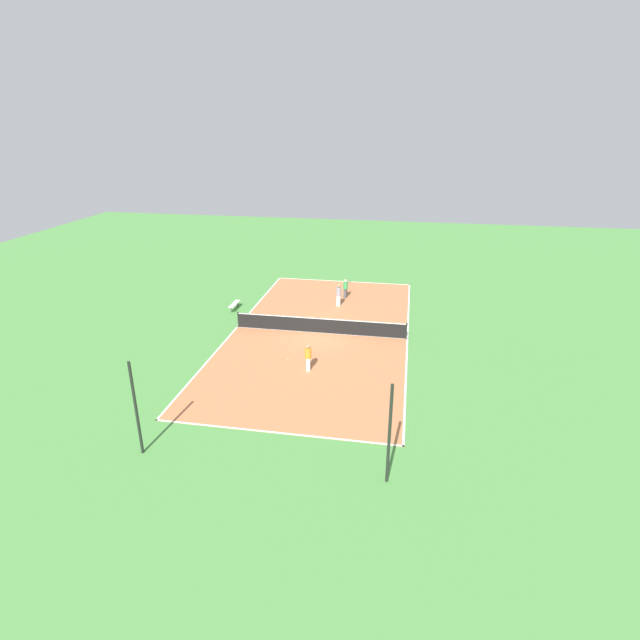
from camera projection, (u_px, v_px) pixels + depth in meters
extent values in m
plane|color=#47843D|center=(320.00, 333.00, 32.24)|extent=(80.00, 80.00, 0.00)
cube|color=#AD6B42|center=(320.00, 333.00, 32.24)|extent=(11.28, 22.72, 0.02)
cube|color=white|center=(407.00, 339.00, 31.32)|extent=(0.10, 22.72, 0.00)
cube|color=white|center=(237.00, 327.00, 33.15)|extent=(0.10, 22.72, 0.00)
cube|color=white|center=(343.00, 281.00, 42.58)|extent=(11.28, 0.10, 0.00)
cube|color=white|center=(275.00, 432.00, 21.89)|extent=(11.28, 0.10, 0.00)
cube|color=white|center=(320.00, 333.00, 32.24)|extent=(11.28, 0.10, 0.00)
cylinder|color=black|center=(406.00, 331.00, 31.14)|extent=(0.10, 0.10, 1.06)
cylinder|color=black|center=(238.00, 319.00, 32.93)|extent=(0.10, 0.10, 1.06)
cube|color=black|center=(320.00, 325.00, 32.05)|extent=(10.98, 0.03, 1.01)
cube|color=white|center=(320.00, 319.00, 31.87)|extent=(10.98, 0.04, 0.06)
cube|color=silver|center=(234.00, 304.00, 36.12)|extent=(0.36, 1.68, 0.04)
cylinder|color=#4C4C51|center=(238.00, 304.00, 36.83)|extent=(0.08, 0.08, 0.41)
cylinder|color=#4C4C51|center=(231.00, 310.00, 35.57)|extent=(0.08, 0.08, 0.41)
cube|color=#4C4C51|center=(345.00, 293.00, 38.49)|extent=(0.27, 0.30, 0.73)
cylinder|color=green|center=(345.00, 285.00, 38.26)|extent=(0.45, 0.45, 0.51)
sphere|color=beige|center=(346.00, 281.00, 38.12)|extent=(0.22, 0.22, 0.22)
cylinder|color=#262626|center=(347.00, 283.00, 38.47)|extent=(0.12, 0.28, 0.03)
torus|color=black|center=(349.00, 282.00, 38.70)|extent=(0.38, 0.38, 0.02)
cube|color=white|center=(308.00, 364.00, 27.21)|extent=(0.25, 0.29, 0.78)
cylinder|color=orange|center=(308.00, 353.00, 26.97)|extent=(0.42, 0.42, 0.54)
sphere|color=#A87A56|center=(308.00, 346.00, 26.83)|extent=(0.23, 0.23, 0.23)
cube|color=white|center=(339.00, 301.00, 36.75)|extent=(0.28, 0.24, 0.84)
cylinder|color=gray|center=(339.00, 291.00, 36.48)|extent=(0.42, 0.42, 0.59)
sphere|color=#A87A56|center=(339.00, 286.00, 36.33)|extent=(0.25, 0.25, 0.25)
sphere|color=#CCE033|center=(288.00, 359.00, 28.56)|extent=(0.07, 0.07, 0.07)
sphere|color=#CCE033|center=(337.00, 323.00, 33.71)|extent=(0.07, 0.07, 0.07)
cylinder|color=black|center=(389.00, 435.00, 18.19)|extent=(0.12, 0.12, 4.19)
cylinder|color=black|center=(136.00, 409.00, 19.82)|extent=(0.12, 0.12, 4.19)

